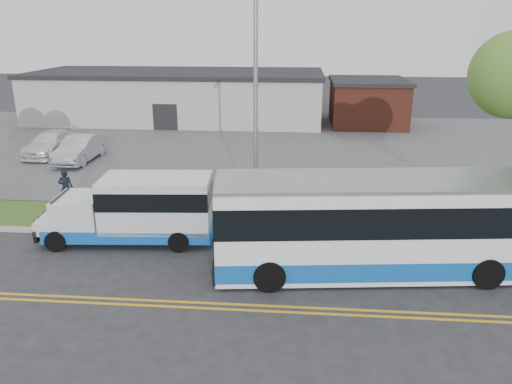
# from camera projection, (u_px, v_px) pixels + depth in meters

# --- Properties ---
(ground) EXTENTS (140.00, 140.00, 0.00)m
(ground) POSITION_uv_depth(u_px,v_px,m) (172.00, 248.00, 19.21)
(ground) COLOR #28282B
(ground) RESTS_ON ground
(lane_line_north) EXTENTS (70.00, 0.12, 0.01)m
(lane_line_north) POSITION_uv_depth(u_px,v_px,m) (142.00, 300.00, 15.58)
(lane_line_north) COLOR gold
(lane_line_north) RESTS_ON ground
(lane_line_south) EXTENTS (70.00, 0.12, 0.01)m
(lane_line_south) POSITION_uv_depth(u_px,v_px,m) (139.00, 305.00, 15.29)
(lane_line_south) COLOR gold
(lane_line_south) RESTS_ON ground
(curb) EXTENTS (80.00, 0.30, 0.15)m
(curb) POSITION_uv_depth(u_px,v_px,m) (179.00, 235.00, 20.23)
(curb) COLOR #9E9B93
(curb) RESTS_ON ground
(verge) EXTENTS (80.00, 3.30, 0.10)m
(verge) POSITION_uv_depth(u_px,v_px,m) (188.00, 219.00, 21.94)
(verge) COLOR #36501A
(verge) RESTS_ON ground
(parking_lot) EXTENTS (80.00, 25.00, 0.10)m
(parking_lot) POSITION_uv_depth(u_px,v_px,m) (231.00, 146.00, 35.26)
(parking_lot) COLOR #4C4C4F
(parking_lot) RESTS_ON ground
(commercial_building) EXTENTS (25.40, 10.40, 4.35)m
(commercial_building) POSITION_uv_depth(u_px,v_px,m) (179.00, 96.00, 44.52)
(commercial_building) COLOR #9E9E99
(commercial_building) RESTS_ON ground
(brick_wing) EXTENTS (6.30, 7.30, 3.90)m
(brick_wing) POSITION_uv_depth(u_px,v_px,m) (367.00, 102.00, 42.30)
(brick_wing) COLOR brown
(brick_wing) RESTS_ON ground
(streetlight_near) EXTENTS (0.35, 1.53, 9.50)m
(streetlight_near) POSITION_uv_depth(u_px,v_px,m) (255.00, 103.00, 19.89)
(streetlight_near) COLOR gray
(streetlight_near) RESTS_ON verge
(shuttle_bus) EXTENTS (6.98, 2.75, 2.62)m
(shuttle_bus) POSITION_uv_depth(u_px,v_px,m) (140.00, 207.00, 19.50)
(shuttle_bus) COLOR #1052AD
(shuttle_bus) RESTS_ON ground
(transit_bus) EXTENTS (12.32, 4.10, 3.35)m
(transit_bus) POSITION_uv_depth(u_px,v_px,m) (392.00, 225.00, 16.95)
(transit_bus) COLOR white
(transit_bus) RESTS_ON ground
(pedestrian) EXTENTS (0.71, 0.53, 1.77)m
(pedestrian) POSITION_uv_depth(u_px,v_px,m) (66.00, 188.00, 23.17)
(pedestrian) COLOR black
(pedestrian) RESTS_ON verge
(parked_car_a) EXTENTS (1.73, 4.84, 1.59)m
(parked_car_a) POSITION_uv_depth(u_px,v_px,m) (80.00, 149.00, 30.92)
(parked_car_a) COLOR #A6A9AD
(parked_car_a) RESTS_ON parking_lot
(parked_car_b) EXTENTS (2.10, 5.09, 1.47)m
(parked_car_b) POSITION_uv_depth(u_px,v_px,m) (51.00, 143.00, 32.58)
(parked_car_b) COLOR silver
(parked_car_b) RESTS_ON parking_lot
(grocery_bag_left) EXTENTS (0.32, 0.32, 0.32)m
(grocery_bag_left) POSITION_uv_depth(u_px,v_px,m) (59.00, 204.00, 23.19)
(grocery_bag_left) COLOR white
(grocery_bag_left) RESTS_ON verge
(grocery_bag_right) EXTENTS (0.32, 0.32, 0.32)m
(grocery_bag_right) POSITION_uv_depth(u_px,v_px,m) (76.00, 201.00, 23.61)
(grocery_bag_right) COLOR white
(grocery_bag_right) RESTS_ON verge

